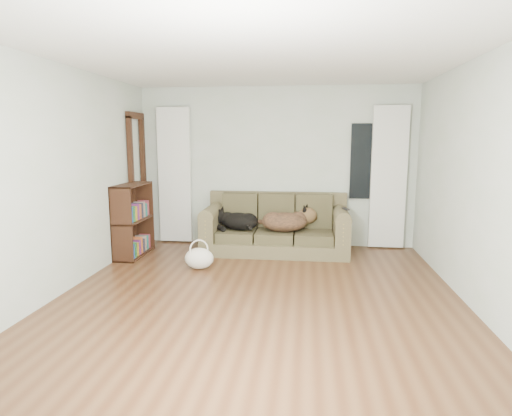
# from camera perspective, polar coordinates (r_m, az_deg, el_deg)

# --- Properties ---
(floor) EXTENTS (5.00, 5.00, 0.00)m
(floor) POSITION_cam_1_polar(r_m,az_deg,el_deg) (4.91, 0.34, -11.80)
(floor) COLOR #462815
(floor) RESTS_ON ground
(ceiling) EXTENTS (5.00, 5.00, 0.00)m
(ceiling) POSITION_cam_1_polar(r_m,az_deg,el_deg) (4.66, 0.38, 19.60)
(ceiling) COLOR white
(ceiling) RESTS_ON ground
(wall_back) EXTENTS (4.50, 0.04, 2.60)m
(wall_back) POSITION_cam_1_polar(r_m,az_deg,el_deg) (7.09, 2.66, 5.49)
(wall_back) COLOR #BBBEBA
(wall_back) RESTS_ON ground
(wall_left) EXTENTS (0.04, 5.00, 2.60)m
(wall_left) POSITION_cam_1_polar(r_m,az_deg,el_deg) (5.35, -24.39, 3.46)
(wall_left) COLOR #BBBEBA
(wall_left) RESTS_ON ground
(wall_right) EXTENTS (0.04, 5.00, 2.60)m
(wall_right) POSITION_cam_1_polar(r_m,az_deg,el_deg) (4.89, 27.58, 2.77)
(wall_right) COLOR #BBBEBA
(wall_right) RESTS_ON ground
(curtain_left) EXTENTS (0.55, 0.08, 2.25)m
(curtain_left) POSITION_cam_1_polar(r_m,az_deg,el_deg) (7.34, -10.78, 4.29)
(curtain_left) COLOR silver
(curtain_left) RESTS_ON ground
(curtain_right) EXTENTS (0.55, 0.08, 2.25)m
(curtain_right) POSITION_cam_1_polar(r_m,az_deg,el_deg) (7.12, 17.25, 3.89)
(curtain_right) COLOR silver
(curtain_right) RESTS_ON ground
(window_pane) EXTENTS (0.50, 0.03, 1.20)m
(window_pane) POSITION_cam_1_polar(r_m,az_deg,el_deg) (7.09, 14.48, 6.02)
(window_pane) COLOR black
(window_pane) RESTS_ON wall_back
(door_casing) EXTENTS (0.07, 0.60, 2.10)m
(door_casing) POSITION_cam_1_polar(r_m,az_deg,el_deg) (7.18, -15.46, 3.21)
(door_casing) COLOR black
(door_casing) RESTS_ON ground
(sofa) EXTENTS (2.24, 0.97, 0.92)m
(sofa) POSITION_cam_1_polar(r_m,az_deg,el_deg) (6.68, 2.61, -2.11)
(sofa) COLOR #4D4934
(sofa) RESTS_ON floor
(dog_black_lab) EXTENTS (0.78, 0.70, 0.27)m
(dog_black_lab) POSITION_cam_1_polar(r_m,az_deg,el_deg) (6.73, -2.60, -1.76)
(dog_black_lab) COLOR black
(dog_black_lab) RESTS_ON sofa
(dog_shepherd) EXTENTS (0.78, 0.58, 0.32)m
(dog_shepherd) POSITION_cam_1_polar(r_m,az_deg,el_deg) (6.62, 4.16, -1.86)
(dog_shepherd) COLOR black
(dog_shepherd) RESTS_ON sofa
(tv_remote) EXTENTS (0.11, 0.20, 0.02)m
(tv_remote) POSITION_cam_1_polar(r_m,az_deg,el_deg) (6.49, 11.85, -0.11)
(tv_remote) COLOR black
(tv_remote) RESTS_ON sofa
(tote_bag) EXTENTS (0.47, 0.41, 0.29)m
(tote_bag) POSITION_cam_1_polar(r_m,az_deg,el_deg) (5.92, -7.59, -6.54)
(tote_bag) COLOR silver
(tote_bag) RESTS_ON floor
(bookshelf) EXTENTS (0.41, 0.90, 1.09)m
(bookshelf) POSITION_cam_1_polar(r_m,az_deg,el_deg) (6.74, -16.06, -1.92)
(bookshelf) COLOR black
(bookshelf) RESTS_ON floor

